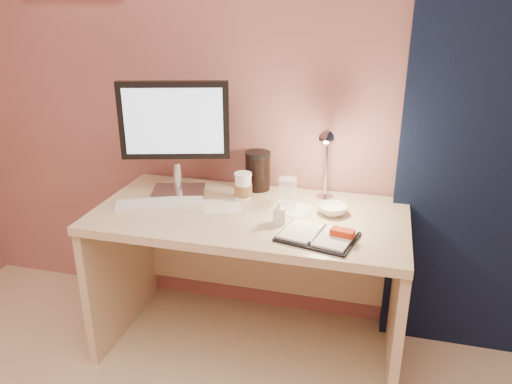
% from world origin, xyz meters
% --- Properties ---
extents(room, '(3.50, 3.50, 3.50)m').
position_xyz_m(room, '(0.95, 1.69, 1.14)').
color(room, '#C6B28E').
rests_on(room, ground).
extents(desk, '(1.40, 0.70, 0.73)m').
position_xyz_m(desk, '(0.00, 1.45, 0.50)').
color(desk, beige).
rests_on(desk, ground).
extents(monitor, '(0.50, 0.24, 0.55)m').
position_xyz_m(monitor, '(-0.40, 1.52, 1.06)').
color(monitor, silver).
rests_on(monitor, desk).
extents(keyboard, '(0.41, 0.27, 0.02)m').
position_xyz_m(keyboard, '(-0.42, 1.35, 0.74)').
color(keyboard, white).
rests_on(keyboard, desk).
extents(planner, '(0.34, 0.28, 0.05)m').
position_xyz_m(planner, '(0.34, 1.20, 0.74)').
color(planner, black).
rests_on(planner, desk).
extents(paper_a, '(0.22, 0.22, 0.00)m').
position_xyz_m(paper_a, '(-0.14, 1.41, 0.73)').
color(paper_a, silver).
rests_on(paper_a, desk).
extents(paper_b, '(0.20, 0.20, 0.00)m').
position_xyz_m(paper_b, '(0.17, 1.46, 0.73)').
color(paper_b, silver).
rests_on(paper_b, desk).
extents(coffee_cup, '(0.08, 0.08, 0.14)m').
position_xyz_m(coffee_cup, '(-0.07, 1.51, 0.79)').
color(coffee_cup, white).
rests_on(coffee_cup, desk).
extents(clear_cup, '(0.08, 0.08, 0.14)m').
position_xyz_m(clear_cup, '(0.16, 1.46, 0.80)').
color(clear_cup, white).
rests_on(clear_cup, desk).
extents(bowl, '(0.15, 0.15, 0.04)m').
position_xyz_m(bowl, '(0.36, 1.45, 0.75)').
color(bowl, white).
rests_on(bowl, desk).
extents(lotion_bottle, '(0.06, 0.06, 0.11)m').
position_xyz_m(lotion_bottle, '(0.15, 1.29, 0.78)').
color(lotion_bottle, white).
rests_on(lotion_bottle, desk).
extents(dark_jar, '(0.12, 0.12, 0.17)m').
position_xyz_m(dark_jar, '(-0.04, 1.67, 0.82)').
color(dark_jar, black).
rests_on(dark_jar, desk).
extents(desk_lamp, '(0.09, 0.23, 0.37)m').
position_xyz_m(desk_lamp, '(0.30, 1.53, 0.96)').
color(desk_lamp, silver).
rests_on(desk_lamp, desk).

